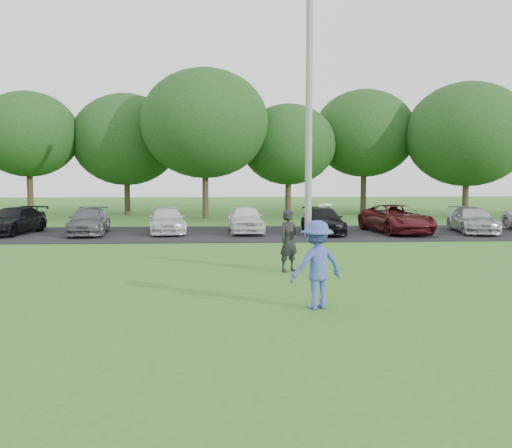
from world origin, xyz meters
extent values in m
plane|color=#356D1F|center=(0.00, 0.00, 0.00)|extent=(100.00, 100.00, 0.00)
cube|color=black|center=(0.00, 13.00, 0.01)|extent=(32.00, 6.50, 0.03)
cylinder|color=gray|center=(2.61, 11.76, 4.83)|extent=(0.28, 0.28, 9.66)
imported|color=#3C52AA|center=(0.98, -0.71, 0.87)|extent=(1.29, 1.04, 1.75)
cylinder|color=white|center=(1.11, -0.77, 2.05)|extent=(0.27, 0.27, 0.09)
imported|color=black|center=(0.89, 3.49, 0.84)|extent=(0.73, 0.69, 1.68)
cube|color=black|center=(1.07, 3.31, 1.09)|extent=(0.17, 0.16, 0.10)
imported|color=black|center=(-10.01, 13.28, 0.60)|extent=(2.24, 4.14, 1.14)
imported|color=#525559|center=(-6.70, 13.02, 0.58)|extent=(1.90, 3.93, 1.10)
imported|color=silver|center=(-3.39, 13.34, 0.58)|extent=(2.02, 3.93, 1.09)
imported|color=silver|center=(0.04, 13.15, 0.65)|extent=(1.65, 3.69, 1.23)
imported|color=black|center=(3.40, 12.75, 0.58)|extent=(1.60, 3.80, 1.09)
imported|color=#511117|center=(6.69, 12.87, 0.65)|extent=(2.73, 4.70, 1.23)
imported|color=#ACAFB3|center=(10.07, 12.78, 0.58)|extent=(2.01, 3.96, 1.10)
cylinder|color=#38281C|center=(-12.50, 23.00, 1.35)|extent=(0.36, 0.36, 2.70)
ellipsoid|color=#214C19|center=(-12.50, 23.00, 4.93)|extent=(5.94, 5.94, 5.05)
cylinder|color=#38281C|center=(-7.00, 24.40, 1.10)|extent=(0.36, 0.36, 2.20)
ellipsoid|color=#214C19|center=(-7.00, 24.40, 4.71)|extent=(6.68, 6.68, 5.68)
cylinder|color=#38281C|center=(-2.00, 21.60, 1.35)|extent=(0.36, 0.36, 2.70)
ellipsoid|color=#214C19|center=(-2.00, 21.60, 5.48)|extent=(7.42, 7.42, 6.31)
cylinder|color=#38281C|center=(3.00, 23.00, 1.10)|extent=(0.36, 0.36, 2.20)
ellipsoid|color=#214C19|center=(3.00, 23.00, 4.36)|extent=(5.76, 5.76, 4.90)
cylinder|color=#38281C|center=(8.00, 24.40, 1.35)|extent=(0.36, 0.36, 2.70)
ellipsoid|color=#214C19|center=(8.00, 24.40, 5.14)|extent=(6.50, 6.50, 5.53)
cylinder|color=#38281C|center=(13.50, 21.60, 1.10)|extent=(0.36, 0.36, 2.20)
ellipsoid|color=#214C19|center=(13.50, 21.60, 4.92)|extent=(7.24, 7.24, 6.15)
camera|label=1|loc=(-0.80, -11.74, 2.70)|focal=40.00mm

